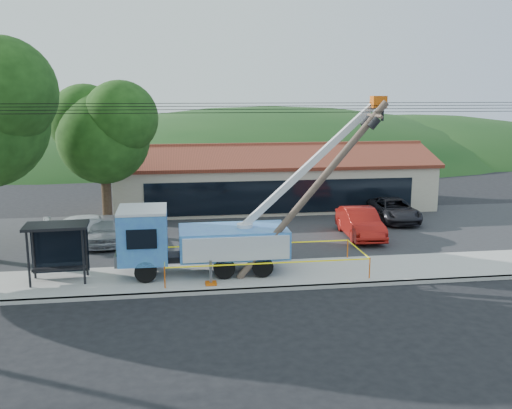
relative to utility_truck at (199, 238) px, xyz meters
The scene contains 17 objects.
ground 5.38m from the utility_truck, 66.32° to the right, with size 120.00×120.00×0.00m, color black.
curb 3.69m from the utility_truck, 51.38° to the right, with size 60.00×0.25×0.15m, color #ABA8A0.
sidewalk 2.74m from the utility_truck, 17.78° to the right, with size 60.00×4.00×0.15m, color #ABA8A0.
parking_lot 7.82m from the utility_truck, 74.47° to the left, with size 60.00×12.00×0.10m, color #28282B.
strip_mall 16.47m from the utility_truck, 68.49° to the left, with size 22.50×8.53×4.67m.
tree_lot 10.67m from the utility_truck, 120.72° to the left, with size 6.30×5.60×8.94m.
hill_west 52.02m from the utility_truck, 104.43° to the left, with size 78.40×56.00×28.00m, color #173E16.
hill_center 51.80m from the utility_truck, 76.55° to the left, with size 89.60×64.00×32.00m, color #173E16.
hill_east 59.70m from the utility_truck, 57.53° to the left, with size 72.80×52.00×26.00m, color #173E16.
utility_truck is the anchor object (origin of this frame).
leaning_pole 5.96m from the utility_truck, 12.23° to the right, with size 6.72×1.71×7.88m.
bus_shelter 6.15m from the utility_truck, behind, with size 2.72×1.75×2.55m.
caution_tape 3.09m from the utility_truck, ahead, with size 9.03×3.29×0.95m.
car_silver 7.95m from the utility_truck, 129.20° to the left, with size 1.79×4.45×1.51m, color #A6A7AD.
car_red 10.92m from the utility_truck, 29.25° to the left, with size 1.76×5.04×1.66m, color #A31610.
car_white 8.48m from the utility_truck, 131.17° to the left, with size 2.13×5.23×1.52m, color silver.
car_dark 15.87m from the utility_truck, 34.96° to the left, with size 2.38×5.17×1.44m, color black.
Camera 1 is at (-3.16, -20.53, 8.29)m, focal length 40.00 mm.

